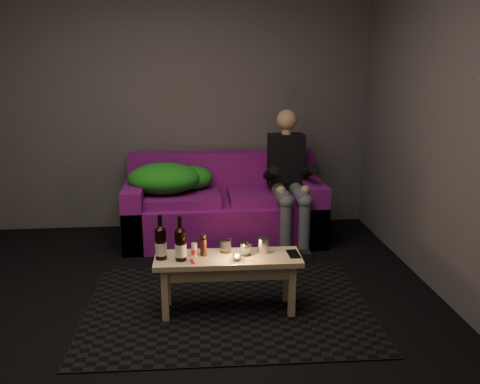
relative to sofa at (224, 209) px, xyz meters
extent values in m
plane|color=black|center=(-0.47, -1.82, -0.29)|extent=(4.50, 4.50, 0.00)
plane|color=#524F52|center=(-0.47, 0.43, 1.01)|extent=(4.00, 0.00, 4.00)
cube|color=black|center=(-0.07, -1.49, -0.29)|extent=(2.05, 1.51, 0.01)
cube|color=#750F70|center=(0.00, -0.05, -0.10)|extent=(1.89, 0.85, 0.40)
cube|color=#750F70|center=(0.00, 0.28, 0.31)|extent=(1.89, 0.21, 0.42)
cube|color=#750F70|center=(-0.85, -0.05, 0.00)|extent=(0.19, 0.85, 0.59)
cube|color=#750F70|center=(0.85, -0.05, 0.00)|extent=(0.19, 0.85, 0.59)
cube|color=#750F70|center=(-0.40, -0.09, 0.14)|extent=(0.71, 0.57, 0.09)
cube|color=#750F70|center=(0.40, -0.09, 0.14)|extent=(0.71, 0.57, 0.09)
ellipsoid|color=#1F901A|center=(-0.58, -0.05, 0.33)|extent=(0.68, 0.53, 0.28)
ellipsoid|color=#1F901A|center=(-0.31, 0.09, 0.30)|extent=(0.42, 0.34, 0.23)
ellipsoid|color=#1F901A|center=(-0.78, 0.07, 0.26)|extent=(0.30, 0.25, 0.15)
cube|color=black|center=(0.61, 0.00, 0.47)|extent=(0.34, 0.21, 0.52)
sphere|color=tan|center=(0.61, 0.00, 0.87)|extent=(0.20, 0.20, 0.20)
cylinder|color=#50545A|center=(0.52, -0.29, 0.21)|extent=(0.13, 0.47, 0.13)
cylinder|color=#50545A|center=(0.69, -0.29, 0.21)|extent=(0.13, 0.47, 0.13)
cylinder|color=#50545A|center=(0.52, -0.52, -0.05)|extent=(0.10, 0.10, 0.48)
cylinder|color=#50545A|center=(0.69, -0.52, -0.05)|extent=(0.10, 0.10, 0.48)
cube|color=black|center=(0.52, -0.57, -0.27)|extent=(0.08, 0.21, 0.06)
cube|color=black|center=(0.69, -0.57, -0.27)|extent=(0.08, 0.21, 0.06)
cube|color=#D5B37C|center=(-0.07, -1.54, 0.10)|extent=(1.01, 0.34, 0.04)
cube|color=#D5B37C|center=(-0.07, -1.54, 0.04)|extent=(0.88, 0.27, 0.09)
cube|color=#D5B37C|center=(-0.50, -1.64, -0.11)|extent=(0.05, 0.05, 0.38)
cube|color=#D5B37C|center=(-0.50, -1.42, -0.11)|extent=(0.05, 0.05, 0.38)
cube|color=#D5B37C|center=(0.36, -1.66, -0.11)|extent=(0.05, 0.05, 0.38)
cube|color=#D5B37C|center=(0.36, -1.43, -0.11)|extent=(0.05, 0.05, 0.38)
cylinder|color=black|center=(-0.53, -1.54, 0.22)|extent=(0.08, 0.08, 0.21)
cylinder|color=white|center=(-0.53, -1.54, 0.19)|extent=(0.08, 0.08, 0.09)
cone|color=black|center=(-0.53, -1.54, 0.35)|extent=(0.08, 0.08, 0.03)
cylinder|color=black|center=(-0.53, -1.54, 0.38)|extent=(0.03, 0.03, 0.10)
cylinder|color=black|center=(-0.39, -1.58, 0.22)|extent=(0.08, 0.08, 0.21)
cylinder|color=white|center=(-0.39, -1.58, 0.19)|extent=(0.08, 0.08, 0.09)
cone|color=black|center=(-0.39, -1.58, 0.34)|extent=(0.08, 0.08, 0.03)
cylinder|color=black|center=(-0.39, -1.58, 0.38)|extent=(0.03, 0.03, 0.10)
cylinder|color=silver|center=(-0.30, -1.50, 0.16)|extent=(0.06, 0.06, 0.09)
cylinder|color=black|center=(-0.24, -1.51, 0.18)|extent=(0.05, 0.05, 0.12)
cylinder|color=white|center=(-0.08, -1.46, 0.16)|extent=(0.09, 0.09, 0.09)
cylinder|color=white|center=(-0.02, -1.62, 0.14)|extent=(0.05, 0.05, 0.04)
sphere|color=orange|center=(-0.02, -1.62, 0.15)|extent=(0.02, 0.02, 0.02)
cylinder|color=white|center=(0.05, -1.53, 0.16)|extent=(0.09, 0.09, 0.09)
cylinder|color=silver|center=(0.18, -1.50, 0.17)|extent=(0.10, 0.10, 0.11)
cube|color=black|center=(0.38, -1.55, 0.12)|extent=(0.08, 0.15, 0.01)
cube|color=red|center=(-0.32, -1.62, 0.12)|extent=(0.03, 0.07, 0.01)
camera|label=1|loc=(-0.30, -4.79, 1.44)|focal=38.00mm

